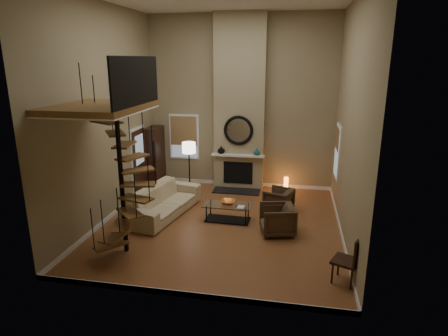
% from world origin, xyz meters
% --- Properties ---
extents(ground, '(6.00, 6.50, 0.01)m').
position_xyz_m(ground, '(0.00, 0.00, -0.01)').
color(ground, '#9F6033').
rests_on(ground, ground).
extents(back_wall, '(6.00, 0.02, 5.50)m').
position_xyz_m(back_wall, '(0.00, 3.25, 2.75)').
color(back_wall, '#94855F').
rests_on(back_wall, ground).
extents(front_wall, '(6.00, 0.02, 5.50)m').
position_xyz_m(front_wall, '(0.00, -3.25, 2.75)').
color(front_wall, '#94855F').
rests_on(front_wall, ground).
extents(left_wall, '(0.02, 6.50, 5.50)m').
position_xyz_m(left_wall, '(-3.00, 0.00, 2.75)').
color(left_wall, '#94855F').
rests_on(left_wall, ground).
extents(right_wall, '(0.02, 6.50, 5.50)m').
position_xyz_m(right_wall, '(3.00, 0.00, 2.75)').
color(right_wall, '#94855F').
rests_on(right_wall, ground).
extents(baseboard_back, '(6.00, 0.02, 0.12)m').
position_xyz_m(baseboard_back, '(0.00, 3.24, 0.06)').
color(baseboard_back, white).
rests_on(baseboard_back, ground).
extents(baseboard_front, '(6.00, 0.02, 0.12)m').
position_xyz_m(baseboard_front, '(0.00, -3.24, 0.06)').
color(baseboard_front, white).
rests_on(baseboard_front, ground).
extents(baseboard_left, '(0.02, 6.50, 0.12)m').
position_xyz_m(baseboard_left, '(-2.99, 0.00, 0.06)').
color(baseboard_left, white).
rests_on(baseboard_left, ground).
extents(baseboard_right, '(0.02, 6.50, 0.12)m').
position_xyz_m(baseboard_right, '(2.99, 0.00, 0.06)').
color(baseboard_right, white).
rests_on(baseboard_right, ground).
extents(chimney_breast, '(1.60, 0.38, 5.50)m').
position_xyz_m(chimney_breast, '(0.00, 3.06, 2.75)').
color(chimney_breast, '#9B8C64').
rests_on(chimney_breast, ground).
extents(hearth, '(1.50, 0.60, 0.04)m').
position_xyz_m(hearth, '(0.00, 2.57, 0.02)').
color(hearth, black).
rests_on(hearth, ground).
extents(firebox, '(0.95, 0.02, 0.72)m').
position_xyz_m(firebox, '(0.00, 2.86, 0.55)').
color(firebox, black).
rests_on(firebox, chimney_breast).
extents(mantel, '(1.70, 0.18, 0.06)m').
position_xyz_m(mantel, '(0.00, 2.78, 1.15)').
color(mantel, white).
rests_on(mantel, chimney_breast).
extents(mirror_frame, '(0.94, 0.10, 0.94)m').
position_xyz_m(mirror_frame, '(0.00, 2.84, 1.95)').
color(mirror_frame, black).
rests_on(mirror_frame, chimney_breast).
extents(mirror_disc, '(0.80, 0.01, 0.80)m').
position_xyz_m(mirror_disc, '(0.00, 2.85, 1.95)').
color(mirror_disc, white).
rests_on(mirror_disc, chimney_breast).
extents(vase_left, '(0.24, 0.24, 0.25)m').
position_xyz_m(vase_left, '(-0.55, 2.82, 1.30)').
color(vase_left, black).
rests_on(vase_left, mantel).
extents(vase_right, '(0.20, 0.20, 0.21)m').
position_xyz_m(vase_right, '(0.60, 2.82, 1.28)').
color(vase_right, '#184E55').
rests_on(vase_right, mantel).
extents(window_back, '(1.02, 0.06, 1.52)m').
position_xyz_m(window_back, '(-1.90, 3.22, 1.62)').
color(window_back, white).
rests_on(window_back, back_wall).
extents(window_right, '(0.06, 1.02, 1.52)m').
position_xyz_m(window_right, '(2.97, 2.00, 1.63)').
color(window_right, white).
rests_on(window_right, right_wall).
extents(entry_door, '(0.10, 1.05, 2.16)m').
position_xyz_m(entry_door, '(-2.95, 1.80, 1.05)').
color(entry_door, white).
rests_on(entry_door, ground).
extents(loft, '(1.70, 2.20, 1.09)m').
position_xyz_m(loft, '(-2.04, -1.80, 3.24)').
color(loft, brown).
rests_on(loft, left_wall).
extents(spiral_stair, '(1.47, 1.47, 4.06)m').
position_xyz_m(spiral_stair, '(-1.78, -1.79, 1.78)').
color(spiral_stair, black).
rests_on(spiral_stair, ground).
extents(hutch, '(0.43, 0.91, 2.04)m').
position_xyz_m(hutch, '(-2.81, 2.80, 0.95)').
color(hutch, black).
rests_on(hutch, ground).
extents(sofa, '(1.52, 2.80, 0.77)m').
position_xyz_m(sofa, '(-1.68, 0.35, 0.40)').
color(sofa, '#C6B68A').
rests_on(sofa, ground).
extents(armchair_near, '(0.91, 0.90, 0.65)m').
position_xyz_m(armchair_near, '(1.47, 1.06, 0.35)').
color(armchair_near, '#463220').
rests_on(armchair_near, ground).
extents(armchair_far, '(0.97, 0.95, 0.73)m').
position_xyz_m(armchair_far, '(1.52, -0.25, 0.35)').
color(armchair_far, '#463220').
rests_on(armchair_far, ground).
extents(coffee_table, '(1.29, 0.67, 0.47)m').
position_xyz_m(coffee_table, '(0.12, 0.26, 0.28)').
color(coffee_table, silver).
rests_on(coffee_table, ground).
extents(bowl, '(0.40, 0.40, 0.10)m').
position_xyz_m(bowl, '(0.12, 0.31, 0.50)').
color(bowl, orange).
rests_on(bowl, coffee_table).
extents(book, '(0.18, 0.24, 0.02)m').
position_xyz_m(book, '(0.47, 0.11, 0.46)').
color(book, gray).
rests_on(book, coffee_table).
extents(floor_lamp, '(0.40, 0.40, 1.71)m').
position_xyz_m(floor_lamp, '(-1.36, 1.88, 1.41)').
color(floor_lamp, black).
rests_on(floor_lamp, ground).
extents(accent_lamp, '(0.14, 0.14, 0.50)m').
position_xyz_m(accent_lamp, '(1.56, 2.80, 0.25)').
color(accent_lamp, orange).
rests_on(accent_lamp, ground).
extents(side_chair, '(0.62, 0.62, 0.99)m').
position_xyz_m(side_chair, '(2.92, -2.22, 0.53)').
color(side_chair, black).
rests_on(side_chair, ground).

